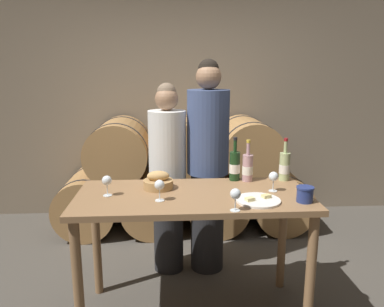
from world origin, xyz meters
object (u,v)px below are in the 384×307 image
at_px(wine_bottle_rose, 248,168).
at_px(person_right, 208,167).
at_px(blue_crock, 305,194).
at_px(wine_glass_right, 274,177).
at_px(person_left, 168,178).
at_px(wine_bottle_red, 235,166).
at_px(tasting_table, 193,212).
at_px(wine_glass_far_left, 107,181).
at_px(wine_glass_left, 159,186).
at_px(wine_glass_center, 235,195).
at_px(cheese_plate, 258,200).
at_px(bread_basket, 158,182).
at_px(wine_bottle_white, 285,166).

bearing_deg(wine_bottle_rose, person_right, 126.06).
xyz_separation_m(blue_crock, wine_glass_right, (-0.14, 0.22, 0.05)).
relative_size(person_left, blue_crock, 14.63).
bearing_deg(blue_crock, wine_glass_right, 122.81).
bearing_deg(wine_bottle_red, person_right, 117.10).
distance_m(tasting_table, person_right, 0.68).
bearing_deg(person_right, wine_glass_far_left, -138.99).
bearing_deg(wine_bottle_rose, wine_glass_far_left, -164.30).
bearing_deg(wine_glass_left, person_right, 62.91).
bearing_deg(wine_bottle_red, wine_glass_center, -99.42).
height_order(tasting_table, cheese_plate, cheese_plate).
height_order(bread_basket, wine_glass_left, wine_glass_left).
height_order(wine_glass_left, wine_glass_center, same).
bearing_deg(wine_glass_center, wine_bottle_white, 51.48).
xyz_separation_m(tasting_table, wine_bottle_red, (0.34, 0.31, 0.24)).
height_order(person_right, blue_crock, person_right).
relative_size(tasting_table, wine_glass_left, 11.38).
bearing_deg(wine_glass_left, wine_bottle_rose, 31.43).
relative_size(person_left, wine_glass_center, 11.73).
height_order(cheese_plate, wine_glass_right, wine_glass_right).
xyz_separation_m(person_right, wine_bottle_rose, (0.26, -0.36, 0.08)).
height_order(person_left, wine_glass_left, person_left).
xyz_separation_m(wine_glass_far_left, wine_glass_left, (0.35, -0.12, 0.00)).
bearing_deg(person_left, blue_crock, -43.71).
distance_m(wine_bottle_white, wine_glass_center, 0.78).
relative_size(person_left, bread_basket, 7.78).
bearing_deg(wine_bottle_rose, wine_glass_right, -63.06).
relative_size(wine_bottle_rose, wine_glass_left, 2.27).
bearing_deg(wine_glass_right, cheese_plate, -127.52).
bearing_deg(wine_glass_left, cheese_plate, -4.61).
bearing_deg(cheese_plate, wine_glass_left, 175.39).
bearing_deg(wine_glass_left, blue_crock, -4.76).
height_order(tasting_table, wine_bottle_red, wine_bottle_red).
bearing_deg(wine_glass_left, bread_basket, 93.43).
relative_size(person_right, cheese_plate, 6.36).
bearing_deg(bread_basket, wine_glass_right, -7.75).
xyz_separation_m(wine_bottle_white, bread_basket, (-0.95, -0.15, -0.06)).
bearing_deg(cheese_plate, wine_glass_right, 52.48).
distance_m(wine_bottle_rose, cheese_plate, 0.46).
relative_size(wine_bottle_red, wine_glass_far_left, 2.39).
height_order(person_right, wine_glass_far_left, person_right).
bearing_deg(tasting_table, wine_glass_center, -54.53).
distance_m(wine_bottle_rose, wine_glass_center, 0.64).
distance_m(wine_bottle_red, wine_glass_left, 0.71).
relative_size(tasting_table, wine_bottle_white, 4.87).
relative_size(wine_glass_center, wine_glass_right, 1.00).
bearing_deg(bread_basket, wine_glass_far_left, -157.78).
distance_m(cheese_plate, wine_glass_far_left, 1.00).
height_order(bread_basket, wine_glass_right, wine_glass_right).
relative_size(blue_crock, wine_glass_right, 0.80).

